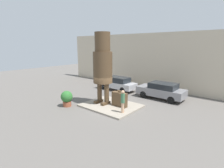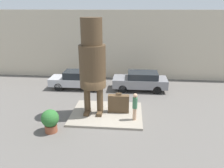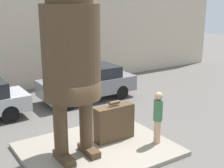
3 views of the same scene
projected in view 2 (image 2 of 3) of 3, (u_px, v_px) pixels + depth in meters
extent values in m
plane|color=#605B56|center=(107.00, 114.00, 14.48)|extent=(60.00, 60.00, 0.00)
cube|color=gray|center=(107.00, 114.00, 14.46)|extent=(4.62, 3.69, 0.14)
cube|color=beige|center=(116.00, 45.00, 21.20)|extent=(28.00, 0.60, 6.53)
cube|color=#4C3823|center=(87.00, 112.00, 14.32)|extent=(0.32, 0.94, 0.20)
cube|color=#4C3823|center=(100.00, 112.00, 14.25)|extent=(0.32, 0.94, 0.20)
cylinder|color=#4C3823|center=(87.00, 98.00, 14.15)|extent=(0.41, 0.41, 1.64)
cylinder|color=#4C3823|center=(100.00, 99.00, 14.07)|extent=(0.41, 0.41, 1.64)
cylinder|color=#4C3823|center=(93.00, 66.00, 13.40)|extent=(1.64, 1.64, 2.63)
cylinder|color=#4C3823|center=(91.00, 31.00, 12.70)|extent=(1.29, 1.29, 1.58)
cube|color=#4C3823|center=(119.00, 104.00, 14.36)|extent=(1.38, 0.41, 1.19)
cylinder|color=#4C3823|center=(119.00, 94.00, 14.12)|extent=(0.38, 0.12, 0.12)
cylinder|color=tan|center=(135.00, 114.00, 13.42)|extent=(0.23, 0.23, 0.78)
cylinder|color=#3D704C|center=(135.00, 103.00, 13.18)|extent=(0.30, 0.30, 0.70)
sphere|color=tan|center=(135.00, 96.00, 13.02)|extent=(0.26, 0.26, 0.26)
cube|color=#B7B7BC|center=(77.00, 81.00, 18.93)|extent=(4.67, 1.71, 0.65)
cube|color=#1E2328|center=(80.00, 74.00, 18.70)|extent=(2.57, 1.54, 0.58)
cylinder|color=black|center=(58.00, 87.00, 18.44)|extent=(0.70, 0.18, 0.70)
cylinder|color=black|center=(64.00, 81.00, 19.88)|extent=(0.70, 0.18, 0.70)
cylinder|color=black|center=(92.00, 88.00, 18.19)|extent=(0.70, 0.18, 0.70)
cylinder|color=black|center=(95.00, 82.00, 19.63)|extent=(0.70, 0.18, 0.70)
cube|color=gray|center=(140.00, 82.00, 18.58)|extent=(4.53, 1.89, 0.73)
cube|color=#1E2328|center=(143.00, 75.00, 18.36)|extent=(2.49, 1.70, 0.52)
cylinder|color=black|center=(123.00, 89.00, 18.02)|extent=(0.68, 0.18, 0.68)
cylinder|color=black|center=(124.00, 82.00, 19.63)|extent=(0.68, 0.18, 0.68)
cylinder|color=black|center=(157.00, 90.00, 17.78)|extent=(0.68, 0.18, 0.68)
cylinder|color=black|center=(155.00, 83.00, 19.39)|extent=(0.68, 0.18, 0.68)
cylinder|color=brown|center=(51.00, 128.00, 12.42)|extent=(0.70, 0.70, 0.44)
sphere|color=#2D6B2D|center=(50.00, 118.00, 12.21)|extent=(0.99, 0.99, 0.99)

